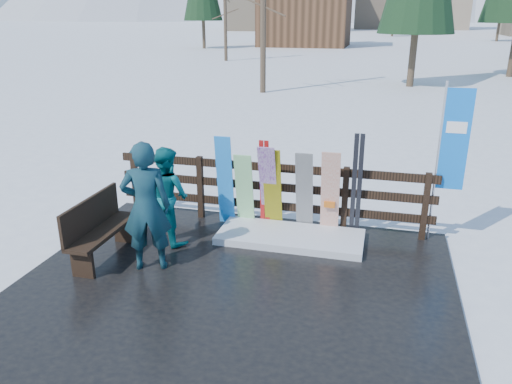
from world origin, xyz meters
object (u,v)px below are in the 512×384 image
(bench, at_px, (98,227))
(rental_flag, at_px, (451,146))
(snowboard_3, at_px, (268,187))
(person_front, at_px, (146,207))
(snowboard_5, at_px, (330,194))
(person_back, at_px, (167,195))
(snowboard_1, at_px, (244,190))
(snowboard_4, at_px, (304,192))
(snowboard_2, at_px, (273,189))
(snowboard_0, at_px, (225,181))

(bench, distance_m, rental_flag, 5.56)
(snowboard_3, height_order, person_front, person_front)
(snowboard_5, xyz_separation_m, person_back, (-2.51, -0.89, 0.06))
(snowboard_1, distance_m, snowboard_4, 1.04)
(snowboard_3, distance_m, rental_flag, 2.98)
(snowboard_2, height_order, snowboard_3, snowboard_3)
(snowboard_2, relative_size, person_front, 0.78)
(snowboard_2, relative_size, snowboard_5, 1.00)
(person_front, height_order, person_back, person_front)
(snowboard_2, height_order, snowboard_5, snowboard_5)
(snowboard_5, bearing_deg, person_back, -160.37)
(snowboard_4, relative_size, snowboard_5, 0.99)
(snowboard_2, distance_m, person_back, 1.78)
(bench, relative_size, person_front, 0.78)
(bench, bearing_deg, snowboard_3, 37.71)
(bench, xyz_separation_m, snowboard_0, (1.45, 1.72, 0.30))
(snowboard_3, xyz_separation_m, snowboard_4, (0.62, 0.00, -0.04))
(bench, xyz_separation_m, snowboard_1, (1.80, 1.72, 0.15))
(bench, bearing_deg, snowboard_2, 36.83)
(snowboard_1, xyz_separation_m, person_back, (-1.04, -0.89, 0.13))
(snowboard_2, distance_m, person_front, 2.32)
(person_front, bearing_deg, snowboard_0, -128.91)
(bench, bearing_deg, snowboard_0, 49.85)
(person_back, bearing_deg, snowboard_5, -134.62)
(snowboard_1, height_order, snowboard_4, snowboard_4)
(bench, height_order, snowboard_1, snowboard_1)
(snowboard_4, bearing_deg, snowboard_1, 180.00)
(snowboard_2, xyz_separation_m, person_back, (-1.53, -0.89, 0.06))
(bench, height_order, snowboard_5, snowboard_5)
(snowboard_0, height_order, rental_flag, rental_flag)
(bench, xyz_separation_m, person_front, (0.86, -0.08, 0.44))
(rental_flag, xyz_separation_m, person_front, (-4.21, -2.08, -0.65))
(snowboard_4, height_order, person_back, person_back)
(snowboard_3, height_order, person_back, person_back)
(snowboard_4, bearing_deg, snowboard_2, 180.00)
(snowboard_4, relative_size, person_back, 0.93)
(snowboard_4, xyz_separation_m, person_back, (-2.08, -0.89, 0.07))
(snowboard_1, distance_m, rental_flag, 3.42)
(rental_flag, height_order, person_back, rental_flag)
(snowboard_3, bearing_deg, snowboard_4, 0.00)
(rental_flag, xyz_separation_m, person_back, (-4.31, -1.16, -0.81))
(person_back, bearing_deg, snowboard_3, -122.76)
(bench, bearing_deg, person_front, -5.54)
(bench, height_order, snowboard_3, snowboard_3)
(snowboard_2, relative_size, person_back, 0.94)
(person_front, bearing_deg, person_back, -104.87)
(snowboard_0, distance_m, rental_flag, 3.72)
(snowboard_0, bearing_deg, snowboard_2, 0.00)
(person_front, bearing_deg, rental_flag, -174.56)
(bench, bearing_deg, snowboard_5, 27.75)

